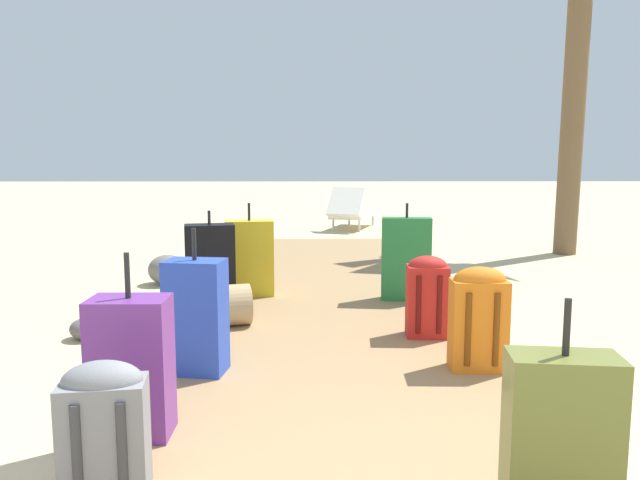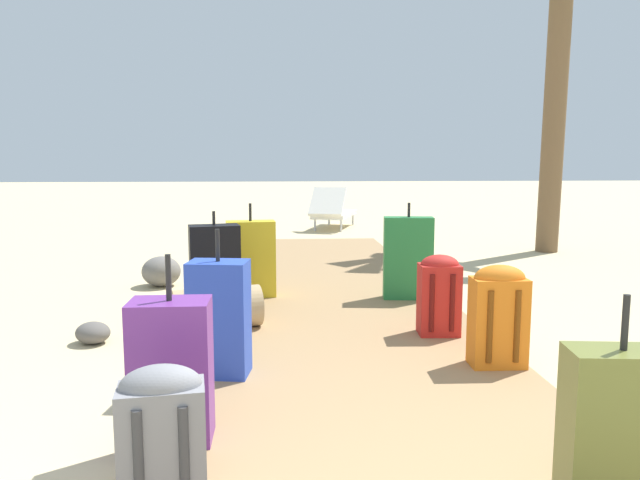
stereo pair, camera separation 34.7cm
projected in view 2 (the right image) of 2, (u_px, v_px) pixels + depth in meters
The scene contains 15 objects.
ground_plane at pixel (336, 335), 4.52m from camera, with size 60.00×60.00×0.00m, color #CCB789.
boardwalk at pixel (327, 304), 5.31m from camera, with size 2.10×8.08×0.08m, color #9E7A51.
suitcase_yellow at pixel (251, 259), 5.40m from camera, with size 0.44×0.25×0.83m.
duffel_bag_tan at pixel (217, 308), 4.38m from camera, with size 0.68×0.46×0.41m.
backpack_orange at pixel (498, 313), 3.58m from camera, with size 0.32×0.22×0.61m.
suitcase_black at pixel (215, 268), 4.89m from camera, with size 0.43×0.29×0.81m.
suitcase_green at pixel (408, 258), 5.31m from camera, with size 0.44×0.21×0.84m.
backpack_red at pixel (439, 293), 4.23m from camera, with size 0.29×0.24×0.56m.
backpack_grey at pixel (162, 431), 2.15m from camera, with size 0.32×0.24×0.51m.
suitcase_purple at pixel (172, 371), 2.63m from camera, with size 0.34×0.23×0.82m.
suitcase_olive at pixel (618, 428), 2.13m from camera, with size 0.39×0.24×0.76m.
suitcase_blue at pixel (219, 318), 3.43m from camera, with size 0.36×0.27×0.83m.
lounge_chair at pixel (333, 211), 11.28m from camera, with size 1.05×1.65×0.79m.
rock_left_far at pixel (93, 333), 4.31m from camera, with size 0.25×0.23×0.15m, color #5B5651.
rock_left_mid at pixel (161, 271), 6.23m from camera, with size 0.39×0.40×0.31m, color slate.
Camera 2 is at (-0.43, -1.13, 1.30)m, focal length 34.23 mm.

